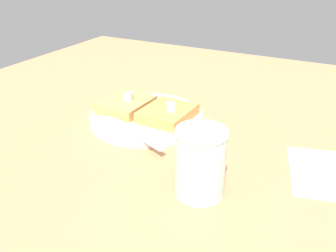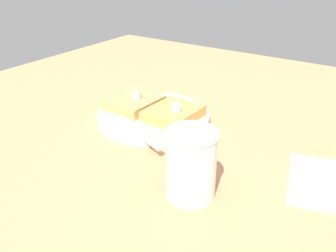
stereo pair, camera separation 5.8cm
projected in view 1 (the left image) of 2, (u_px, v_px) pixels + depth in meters
The scene contains 8 objects.
table_surface at pixel (165, 131), 69.41cm from camera, with size 110.54×110.54×2.36cm, color tan.
plate at pixel (146, 117), 69.91cm from camera, with size 21.18×21.18×1.51cm.
toast_slice_left at pixel (166, 114), 67.21cm from camera, with size 8.16×9.72×1.97cm, color #CD8E47.
toast_slice_middle at pixel (126, 105), 71.19cm from camera, with size 8.16×9.72×1.97cm, color tan.
butter_pat_primary at pixel (170, 107), 65.74cm from camera, with size 1.52×1.37×1.52cm, color #EFF1C6.
butter_pat_secondary at pixel (127, 97), 69.93cm from camera, with size 1.52×1.37×1.52cm, color #F8EAC5.
fork at pixel (128, 130), 63.37cm from camera, with size 15.40×7.25×0.36cm.
syrup_jar at pixel (200, 164), 48.33cm from camera, with size 6.85×6.85×9.36cm.
Camera 1 is at (-29.09, 54.75, 32.40)cm, focal length 40.00 mm.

